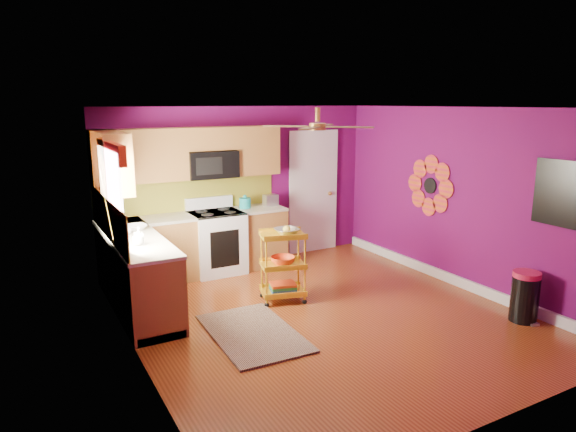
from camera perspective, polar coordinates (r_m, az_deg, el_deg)
ground at (r=6.45m, az=4.00°, el=-10.87°), size 5.00×5.00×0.00m
room_envelope at (r=6.01m, az=4.45°, el=3.62°), size 4.54×5.04×2.52m
lower_cabinets at (r=7.35m, az=-12.72°, el=-4.59°), size 2.81×2.31×0.94m
electric_range at (r=7.90m, az=-7.93°, el=-2.83°), size 0.76×0.66×1.13m
upper_cabinetry at (r=7.44m, az=-13.23°, el=6.34°), size 2.80×2.30×1.26m
left_window at (r=6.15m, az=-19.10°, el=4.15°), size 0.08×1.35×1.08m
panel_door at (r=8.87m, az=2.81°, el=2.55°), size 0.95×0.11×2.15m
right_wall_art at (r=7.25m, az=20.69°, el=2.86°), size 0.04×2.74×1.04m
ceiling_fan at (r=6.10m, az=3.30°, el=9.98°), size 1.01×1.01×0.26m
shag_rug at (r=5.96m, az=-3.91°, el=-12.83°), size 0.94×1.49×0.02m
rolling_cart at (r=6.68m, az=-0.50°, el=-5.22°), size 0.65×0.55×1.02m
trash_can at (r=6.77m, az=24.82°, el=-8.13°), size 0.39×0.40×0.61m
teal_kettle at (r=8.03m, az=-4.79°, el=1.47°), size 0.18×0.18×0.21m
toaster at (r=8.19m, az=-1.95°, el=1.77°), size 0.22×0.15×0.18m
soap_bottle_a at (r=6.21m, az=-16.23°, el=-2.13°), size 0.09×0.09×0.21m
soap_bottle_b at (r=6.73m, az=-17.44°, el=-1.32°), size 0.12×0.12×0.15m
counter_dish at (r=6.93m, az=-16.55°, el=-1.22°), size 0.28×0.28×0.07m
counter_cup at (r=6.19m, az=-16.31°, el=-2.64°), size 0.13×0.13×0.11m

